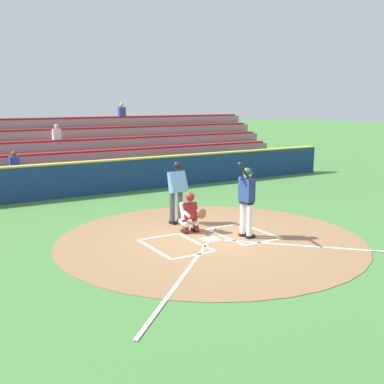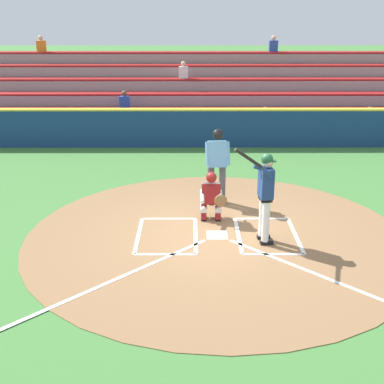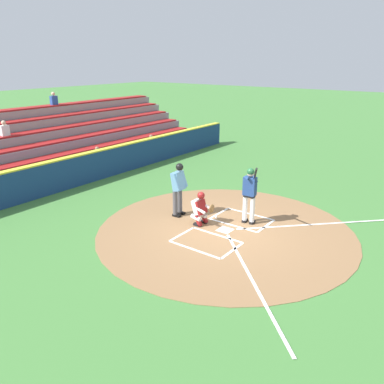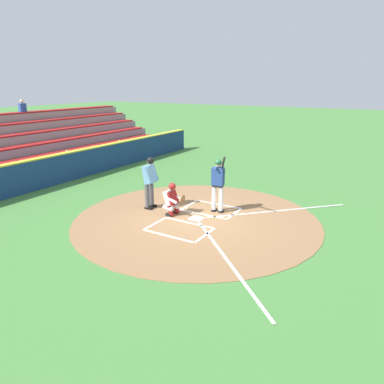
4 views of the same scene
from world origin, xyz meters
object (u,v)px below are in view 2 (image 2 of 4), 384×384
catcher (212,195)px  baseball (244,220)px  batter (265,191)px  plate_umpire (217,161)px

catcher → baseball: (-0.73, 0.12, -0.55)m
batter → plate_umpire: batter is taller
batter → catcher: size_ratio=1.88×
plate_umpire → baseball: size_ratio=25.20×
plate_umpire → baseball: plate_umpire is taller
batter → catcher: batter is taller
catcher → plate_umpire: 1.16m
catcher → plate_umpire: size_ratio=0.61×
catcher → plate_umpire: bearing=-98.9°
baseball → plate_umpire: bearing=-64.1°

